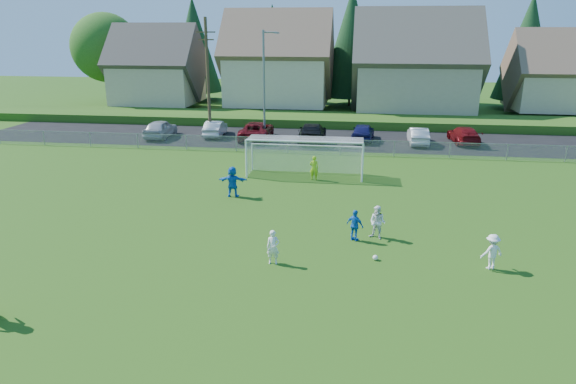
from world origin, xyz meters
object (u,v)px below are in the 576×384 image
(player_blue_b, at_px, (233,182))
(player_white_a, at_px, (273,247))
(car_f, at_px, (418,136))
(car_d, at_px, (312,133))
(player_white_c, at_px, (492,252))
(car_c, at_px, (257,131))
(player_white_b, at_px, (377,222))
(soccer_goal, at_px, (305,151))
(goalkeeper, at_px, (314,168))
(car_e, at_px, (363,132))
(soccer_ball, at_px, (375,258))
(player_blue_a, at_px, (355,225))
(car_g, at_px, (464,135))
(car_a, at_px, (160,129))
(car_b, at_px, (215,128))

(player_blue_b, bearing_deg, player_white_a, 111.18)
(car_f, bearing_deg, car_d, 2.73)
(player_white_c, relative_size, car_c, 0.27)
(car_c, height_order, car_f, car_c)
(car_c, height_order, car_d, car_d)
(player_white_b, xyz_separation_m, soccer_goal, (-4.35, 10.02, 0.85))
(goalkeeper, bearing_deg, car_e, -100.50)
(soccer_goal, bearing_deg, car_c, 116.59)
(soccer_ball, xyz_separation_m, player_white_a, (-4.12, -0.89, 0.60))
(player_white_c, xyz_separation_m, car_d, (-9.25, 22.71, 0.06))
(soccer_ball, height_order, player_blue_a, player_blue_a)
(car_g, relative_size, soccer_goal, 0.64)
(car_a, bearing_deg, player_white_b, 130.80)
(car_g, bearing_deg, car_e, -3.32)
(goalkeeper, bearing_deg, car_b, -48.28)
(player_blue_a, xyz_separation_m, car_f, (4.84, 21.04, -0.04))
(car_d, bearing_deg, car_f, -178.76)
(player_white_c, height_order, player_blue_a, player_white_c)
(soccer_ball, distance_m, player_white_c, 4.55)
(car_c, bearing_deg, car_g, -179.79)
(player_white_a, xyz_separation_m, car_b, (-9.32, 24.68, -0.02))
(player_white_c, relative_size, car_f, 0.35)
(car_a, xyz_separation_m, car_g, (25.76, 1.27, -0.09))
(car_e, height_order, car_f, car_e)
(car_c, xyz_separation_m, car_e, (9.02, 0.73, -0.02))
(player_white_a, distance_m, player_white_b, 5.31)
(car_f, bearing_deg, soccer_goal, 52.33)
(soccer_ball, relative_size, car_e, 0.05)
(car_a, xyz_separation_m, car_c, (8.45, 0.40, -0.02))
(player_white_b, distance_m, car_d, 20.81)
(player_white_a, relative_size, car_f, 0.34)
(soccer_ball, distance_m, car_a, 28.91)
(goalkeeper, xyz_separation_m, car_e, (3.03, 12.35, -0.04))
(player_blue_b, relative_size, car_f, 0.42)
(car_b, xyz_separation_m, car_c, (3.87, -0.80, 0.07))
(player_white_b, bearing_deg, goalkeeper, 138.24)
(car_d, bearing_deg, soccer_ball, 100.25)
(car_a, bearing_deg, soccer_ball, 127.57)
(car_b, bearing_deg, player_blue_a, 115.43)
(car_g, xyz_separation_m, soccer_goal, (-11.98, -11.53, 0.94))
(car_b, bearing_deg, player_white_c, 122.37)
(player_white_b, bearing_deg, player_blue_a, -133.70)
(car_b, bearing_deg, soccer_ball, 115.00)
(car_d, relative_size, car_f, 1.30)
(car_d, distance_m, car_e, 4.36)
(player_white_b, height_order, car_d, car_d)
(player_white_a, relative_size, player_white_b, 0.92)
(car_a, distance_m, car_g, 25.79)
(player_blue_b, xyz_separation_m, soccer_goal, (3.59, 4.94, 0.75))
(player_white_b, bearing_deg, car_g, 96.58)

